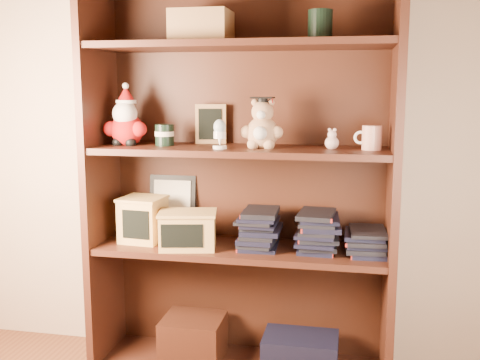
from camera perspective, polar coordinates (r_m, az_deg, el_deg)
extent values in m
cube|color=#C4AC8E|center=(2.36, 3.25, 11.07)|extent=(3.00, 0.04, 2.50)
cube|color=#3E1D11|center=(2.40, -13.85, -0.02)|extent=(0.03, 0.35, 1.60)
cube|color=#3E1D11|center=(2.17, 15.29, -1.01)|extent=(0.03, 0.35, 1.60)
cube|color=#3A1B0F|center=(2.37, 0.79, 0.16)|extent=(1.20, 0.02, 1.60)
cube|color=#3E1D11|center=(2.18, 0.00, 13.52)|extent=(1.14, 0.33, 0.02)
cube|color=#3A1B0F|center=(2.46, -4.75, -15.69)|extent=(0.25, 0.22, 0.18)
cube|color=black|center=(2.39, 6.15, -16.99)|extent=(0.30, 0.20, 0.14)
cube|color=#9E7547|center=(2.23, -3.93, 15.29)|extent=(0.22, 0.18, 0.12)
cylinder|color=black|center=(2.15, 8.14, 15.29)|extent=(0.09, 0.09, 0.11)
cube|color=#3E1D11|center=(2.27, 0.00, -7.05)|extent=(1.14, 0.33, 0.02)
cube|color=#3E1D11|center=(2.19, 0.00, 3.03)|extent=(1.14, 0.33, 0.02)
sphere|color=#A50F0F|center=(2.32, -11.41, 5.01)|extent=(0.13, 0.13, 0.13)
sphere|color=#A50F0F|center=(2.33, -13.00, 5.10)|extent=(0.06, 0.06, 0.06)
sphere|color=#A50F0F|center=(2.28, -10.22, 5.11)|extent=(0.06, 0.06, 0.06)
sphere|color=black|center=(2.31, -12.32, 3.77)|extent=(0.04, 0.04, 0.04)
sphere|color=black|center=(2.29, -11.05, 3.77)|extent=(0.04, 0.04, 0.04)
sphere|color=white|center=(2.30, -11.62, 6.61)|extent=(0.10, 0.10, 0.10)
sphere|color=#D8B293|center=(2.32, -11.48, 7.18)|extent=(0.07, 0.07, 0.07)
cone|color=#A50F0F|center=(2.32, -11.52, 8.54)|extent=(0.08, 0.08, 0.07)
sphere|color=white|center=(2.32, -11.55, 9.35)|extent=(0.03, 0.03, 0.03)
cylinder|color=white|center=(2.32, -11.50, 7.80)|extent=(0.08, 0.08, 0.01)
cylinder|color=black|center=(2.27, -7.68, 4.55)|extent=(0.07, 0.07, 0.08)
cylinder|color=beige|center=(2.27, -7.68, 4.69)|extent=(0.08, 0.08, 0.02)
cube|color=#9E7547|center=(2.33, -2.99, 5.70)|extent=(0.13, 0.04, 0.16)
cube|color=black|center=(2.32, -3.06, 5.69)|extent=(0.09, 0.02, 0.13)
cube|color=#9E7547|center=(2.36, -2.82, 4.11)|extent=(0.06, 0.06, 0.01)
cylinder|color=white|center=(2.13, -2.07, 3.35)|extent=(0.05, 0.05, 0.01)
cone|color=white|center=(2.13, -2.07, 3.98)|extent=(0.02, 0.02, 0.04)
cylinder|color=white|center=(2.13, -2.07, 4.61)|extent=(0.05, 0.05, 0.03)
ellipsoid|color=#A4BDC8|center=(2.12, -2.08, 5.40)|extent=(0.05, 0.05, 0.06)
sphere|color=tan|center=(2.17, 2.29, 4.82)|extent=(0.12, 0.12, 0.12)
sphere|color=white|center=(2.12, 2.06, 4.78)|extent=(0.05, 0.05, 0.05)
sphere|color=tan|center=(2.16, 0.70, 4.93)|extent=(0.05, 0.05, 0.05)
sphere|color=tan|center=(2.14, 3.74, 4.87)|extent=(0.05, 0.05, 0.05)
sphere|color=tan|center=(2.14, 1.31, 3.65)|extent=(0.04, 0.04, 0.04)
sphere|color=tan|center=(2.13, 2.96, 3.61)|extent=(0.04, 0.04, 0.04)
sphere|color=tan|center=(2.17, 2.31, 6.93)|extent=(0.09, 0.09, 0.09)
sphere|color=white|center=(2.13, 2.15, 6.65)|extent=(0.04, 0.04, 0.04)
sphere|color=tan|center=(2.18, 1.53, 7.88)|extent=(0.03, 0.03, 0.03)
sphere|color=tan|center=(2.17, 3.17, 7.86)|extent=(0.03, 0.03, 0.03)
cylinder|color=black|center=(2.16, 2.31, 8.10)|extent=(0.04, 0.04, 0.02)
cube|color=black|center=(2.16, 2.31, 8.36)|extent=(0.08, 0.08, 0.01)
cylinder|color=#A50F0F|center=(2.14, 3.30, 8.08)|extent=(0.00, 0.04, 0.03)
sphere|color=beige|center=(2.15, 9.31, 3.74)|extent=(0.05, 0.05, 0.05)
sphere|color=beige|center=(2.14, 9.33, 4.56)|extent=(0.03, 0.03, 0.03)
sphere|color=beige|center=(2.14, 9.10, 5.07)|extent=(0.01, 0.01, 0.01)
sphere|color=beige|center=(2.14, 9.60, 5.05)|extent=(0.01, 0.01, 0.01)
cylinder|color=silver|center=(2.15, 13.25, 4.20)|extent=(0.07, 0.07, 0.09)
torus|color=white|center=(2.14, 12.15, 4.24)|extent=(0.05, 0.01, 0.05)
cube|color=black|center=(2.45, -6.86, -2.51)|extent=(0.21, 0.05, 0.26)
cube|color=beige|center=(2.44, -6.94, -2.56)|extent=(0.16, 0.03, 0.21)
cube|color=tan|center=(2.36, -9.81, -4.02)|extent=(0.17, 0.17, 0.18)
cube|color=black|center=(2.28, -10.56, -4.48)|extent=(0.12, 0.01, 0.12)
cube|color=tan|center=(2.34, -9.88, -1.85)|extent=(0.18, 0.18, 0.01)
cube|color=tan|center=(2.24, -5.33, -5.18)|extent=(0.24, 0.19, 0.14)
cube|color=black|center=(2.16, -5.92, -5.67)|extent=(0.16, 0.04, 0.09)
cube|color=tan|center=(2.22, -5.36, -3.35)|extent=(0.25, 0.20, 0.01)
cube|color=black|center=(2.25, 1.92, -6.65)|extent=(0.14, 0.20, 0.02)
cube|color=black|center=(2.25, 1.92, -6.26)|extent=(0.14, 0.20, 0.02)
cube|color=black|center=(2.24, 1.92, -5.87)|extent=(0.14, 0.20, 0.02)
cube|color=black|center=(2.24, 1.93, -5.47)|extent=(0.14, 0.20, 0.02)
cube|color=black|center=(2.24, 1.93, -5.08)|extent=(0.14, 0.20, 0.02)
cube|color=black|center=(2.23, 1.93, -4.68)|extent=(0.14, 0.20, 0.02)
cube|color=black|center=(2.23, 1.93, -4.28)|extent=(0.14, 0.20, 0.02)
cube|color=black|center=(2.22, 1.93, -3.88)|extent=(0.14, 0.20, 0.02)
cube|color=black|center=(2.22, 1.94, -3.48)|extent=(0.14, 0.20, 0.02)
cube|color=black|center=(2.22, 1.94, -3.07)|extent=(0.14, 0.20, 0.02)
cube|color=black|center=(2.23, 7.97, -6.92)|extent=(0.14, 0.20, 0.02)
cube|color=black|center=(2.22, 7.98, -6.53)|extent=(0.14, 0.20, 0.02)
cube|color=black|center=(2.22, 7.99, -6.13)|extent=(0.14, 0.20, 0.02)
cube|color=black|center=(2.21, 7.99, -5.73)|extent=(0.14, 0.20, 0.02)
cube|color=black|center=(2.21, 8.00, -5.33)|extent=(0.14, 0.20, 0.02)
cube|color=black|center=(2.21, 8.01, -4.93)|extent=(0.14, 0.20, 0.02)
cube|color=black|center=(2.20, 8.02, -4.53)|extent=(0.14, 0.20, 0.02)
cube|color=black|center=(2.20, 8.03, -4.12)|extent=(0.14, 0.20, 0.02)
cube|color=black|center=(2.20, 8.04, -3.72)|extent=(0.14, 0.20, 0.02)
cube|color=black|center=(2.19, 8.05, -3.31)|extent=(0.14, 0.20, 0.02)
cube|color=black|center=(2.23, 12.78, -7.09)|extent=(0.14, 0.20, 0.02)
cube|color=black|center=(2.22, 12.79, -6.69)|extent=(0.14, 0.20, 0.02)
cube|color=black|center=(2.22, 12.81, -6.29)|extent=(0.14, 0.20, 0.02)
cube|color=black|center=(2.21, 12.82, -5.89)|extent=(0.14, 0.20, 0.02)
cube|color=black|center=(2.21, 12.84, -5.49)|extent=(0.14, 0.20, 0.02)
cube|color=black|center=(2.20, 12.85, -5.09)|extent=(0.14, 0.20, 0.02)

